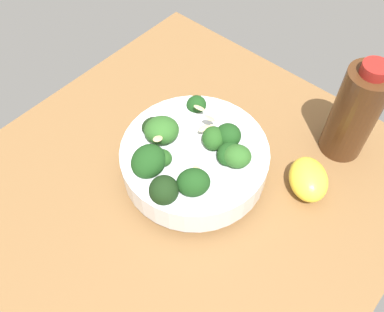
{
  "coord_description": "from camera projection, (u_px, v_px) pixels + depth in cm",
  "views": [
    {
      "loc": [
        24.71,
        22.16,
        50.93
      ],
      "look_at": [
        -1.24,
        -0.48,
        4.0
      ],
      "focal_mm": 38.38,
      "sensor_mm": 36.0,
      "label": 1
    }
  ],
  "objects": [
    {
      "name": "ground_plane",
      "position": [
        189.0,
        187.0,
        0.63
      ],
      "size": [
        58.74,
        58.74,
        4.75
      ],
      "primitive_type": "cube",
      "color": "brown"
    },
    {
      "name": "bowl_of_broccoli",
      "position": [
        191.0,
        156.0,
        0.58
      ],
      "size": [
        21.47,
        20.77,
        9.87
      ],
      "color": "white",
      "rests_on": "ground_plane"
    },
    {
      "name": "lemon_wedge",
      "position": [
        308.0,
        179.0,
        0.58
      ],
      "size": [
        9.01,
        8.87,
        4.29
      ],
      "primitive_type": "ellipsoid",
      "rotation": [
        0.0,
        0.0,
        0.73
      ],
      "color": "yellow",
      "rests_on": "ground_plane"
    },
    {
      "name": "bottle_tall",
      "position": [
        355.0,
        113.0,
        0.58
      ],
      "size": [
        6.41,
        6.41,
        16.54
      ],
      "color": "#472814",
      "rests_on": "ground_plane"
    }
  ]
}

